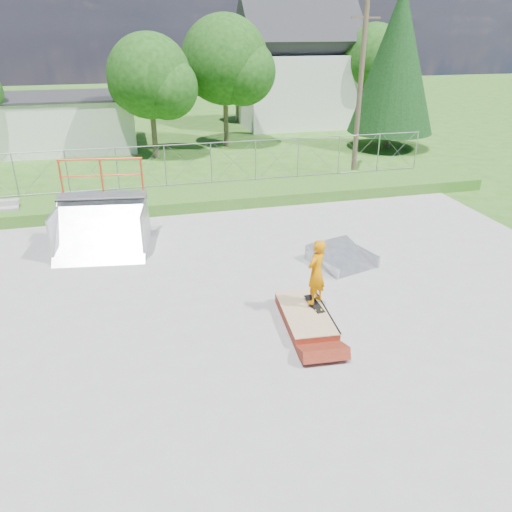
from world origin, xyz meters
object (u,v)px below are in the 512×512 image
at_px(quarter_pipe, 99,211).
at_px(skater, 316,275).
at_px(flat_bank_ramp, 342,257).
at_px(grind_box, 305,317).

height_order(quarter_pipe, skater, quarter_pipe).
bearing_deg(flat_bank_ramp, skater, -141.26).
bearing_deg(quarter_pipe, flat_bank_ramp, -13.22).
bearing_deg(quarter_pipe, grind_box, -40.89).
xyz_separation_m(grind_box, flat_bank_ramp, (2.25, 2.95, 0.08)).
xyz_separation_m(flat_bank_ramp, skater, (-1.94, -2.74, 0.98)).
distance_m(grind_box, skater, 1.13).
bearing_deg(grind_box, skater, 38.68).
distance_m(flat_bank_ramp, skater, 3.49).
xyz_separation_m(grind_box, quarter_pipe, (-5.06, 5.77, 1.27)).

